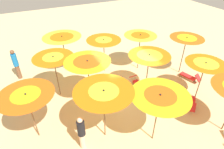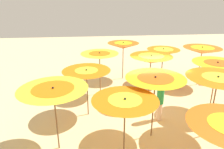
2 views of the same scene
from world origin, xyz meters
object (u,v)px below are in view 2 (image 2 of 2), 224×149
beach_umbrella_0 (202,50)px  lounger_1 (135,97)px  beach_umbrella_5 (100,56)px  lounger_3 (136,75)px  beach_umbrella_1 (163,52)px  beach_umbrella_10 (125,106)px  beachgoer_2 (160,101)px  beach_umbrella_2 (123,46)px  beach_umbrella_4 (151,59)px  beach_umbrella_3 (217,66)px  beach_umbrella_8 (87,74)px  beach_umbrella_11 (54,94)px  beach_umbrella_7 (155,82)px  beach_umbrella_6 (217,82)px  lounger_0 (172,83)px  lounger_2 (211,82)px

beach_umbrella_0 → lounger_1: (-1.73, 4.22, -1.92)m
beach_umbrella_5 → lounger_3: beach_umbrella_5 is taller
beach_umbrella_0 → beach_umbrella_1: size_ratio=1.08×
beach_umbrella_10 → beach_umbrella_5: bearing=5.3°
beachgoer_2 → beach_umbrella_0: bearing=-67.9°
lounger_3 → beach_umbrella_2: bearing=-18.9°
beach_umbrella_4 → beach_umbrella_10: (-4.18, 1.94, -0.12)m
beach_umbrella_0 → beach_umbrella_1: (0.55, 2.10, -0.18)m
beach_umbrella_10 → beach_umbrella_4: bearing=-25.0°
beach_umbrella_10 → beach_umbrella_3: bearing=-57.8°
beach_umbrella_5 → beach_umbrella_8: (-2.10, 0.67, -0.17)m
beach_umbrella_8 → lounger_3: beach_umbrella_8 is taller
beach_umbrella_4 → beach_umbrella_11: 5.25m
beachgoer_2 → beach_umbrella_7: bearing=126.6°
beach_umbrella_2 → beach_umbrella_6: bearing=-158.7°
lounger_0 → lounger_3: lounger_3 is taller
lounger_0 → beach_umbrella_5: bearing=54.1°
beach_umbrella_7 → lounger_0: beach_umbrella_7 is taller
beach_umbrella_7 → beach_umbrella_10: beach_umbrella_7 is taller
lounger_0 → lounger_1: 3.00m
beach_umbrella_4 → lounger_1: (-0.00, 0.73, -2.01)m
beach_umbrella_11 → lounger_0: size_ratio=2.15×
beach_umbrella_3 → lounger_3: bearing=29.9°
beach_umbrella_5 → lounger_2: size_ratio=1.86×
beach_umbrella_11 → lounger_3: size_ratio=1.84×
beach_umbrella_1 → beach_umbrella_5: size_ratio=0.92×
beach_umbrella_0 → beach_umbrella_4: 3.90m
beach_umbrella_1 → beach_umbrella_8: (-3.33, 4.49, 0.04)m
beach_umbrella_5 → beach_umbrella_6: bearing=-135.8°
lounger_3 → beach_umbrella_8: bearing=37.4°
beach_umbrella_4 → beach_umbrella_10: beach_umbrella_4 is taller
beach_umbrella_3 → lounger_1: bearing=68.2°
beach_umbrella_6 → beach_umbrella_10: size_ratio=1.05×
beach_umbrella_1 → beach_umbrella_4: (-2.28, 1.40, 0.28)m
beach_umbrella_4 → beach_umbrella_6: size_ratio=0.99×
beach_umbrella_3 → beach_umbrella_10: bearing=122.2°
beach_umbrella_0 → lounger_2: (-0.22, -0.75, -1.91)m
beach_umbrella_2 → beach_umbrella_6: 6.68m
beach_umbrella_5 → beach_umbrella_2: bearing=-36.3°
beach_umbrella_1 → beach_umbrella_3: size_ratio=0.89×
beach_umbrella_1 → beach_umbrella_10: bearing=152.6°
beach_umbrella_11 → beachgoer_2: bearing=-70.7°
beach_umbrella_4 → lounger_3: beach_umbrella_4 is taller
beach_umbrella_10 → lounger_0: bearing=-33.3°
beach_umbrella_1 → beach_umbrella_2: size_ratio=0.90×
beach_umbrella_4 → beach_umbrella_11: (-3.24, 4.12, -0.08)m
beach_umbrella_2 → beach_umbrella_6: beach_umbrella_6 is taller
lounger_1 → lounger_3: bearing=74.9°
beach_umbrella_7 → beach_umbrella_8: size_ratio=1.13×
beach_umbrella_2 → beach_umbrella_3: 5.67m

